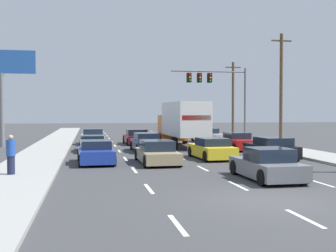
# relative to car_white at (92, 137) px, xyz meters

# --- Properties ---
(ground_plane) EXTENTS (140.00, 140.00, 0.00)m
(ground_plane) POSITION_rel_car_white_xyz_m (5.21, 0.43, -0.60)
(ground_plane) COLOR #3D3D3F
(sidewalk_right) EXTENTS (3.09, 80.00, 0.14)m
(sidewalk_right) POSITION_rel_car_white_xyz_m (13.71, -4.57, -0.53)
(sidewalk_right) COLOR #9E9E99
(sidewalk_right) RESTS_ON ground_plane
(sidewalk_left) EXTENTS (3.09, 80.00, 0.14)m
(sidewalk_left) POSITION_rel_car_white_xyz_m (-3.28, -4.57, -0.53)
(sidewalk_left) COLOR #9E9E99
(sidewalk_left) RESTS_ON ground_plane
(lane_markings) EXTENTS (6.94, 57.00, 0.01)m
(lane_markings) POSITION_rel_car_white_xyz_m (5.21, -4.37, -0.60)
(lane_markings) COLOR silver
(lane_markings) RESTS_ON ground_plane
(car_white) EXTENTS (2.04, 4.34, 1.35)m
(car_white) POSITION_rel_car_white_xyz_m (0.00, 0.00, 0.00)
(car_white) COLOR white
(car_white) RESTS_ON ground_plane
(car_green) EXTENTS (1.87, 4.43, 1.14)m
(car_green) POSITION_rel_car_white_xyz_m (-0.05, -6.46, -0.07)
(car_green) COLOR #196B38
(car_green) RESTS_ON ground_plane
(car_blue) EXTENTS (2.03, 4.08, 1.26)m
(car_blue) POSITION_rel_car_white_xyz_m (0.04, -13.82, -0.02)
(car_blue) COLOR #1E389E
(car_blue) RESTS_ON ground_plane
(car_maroon) EXTENTS (2.05, 4.38, 1.30)m
(car_maroon) POSITION_rel_car_white_xyz_m (3.74, -0.52, -0.02)
(car_maroon) COLOR maroon
(car_maroon) RESTS_ON ground_plane
(car_navy) EXTENTS (1.90, 4.40, 1.32)m
(car_navy) POSITION_rel_car_white_xyz_m (3.67, -7.33, 0.01)
(car_navy) COLOR #141E4C
(car_navy) RESTS_ON ground_plane
(car_tan) EXTENTS (2.01, 4.62, 1.25)m
(car_tan) POSITION_rel_car_white_xyz_m (3.32, -14.38, -0.03)
(car_tan) COLOR tan
(car_tan) RESTS_ON ground_plane
(box_truck) EXTENTS (2.75, 8.65, 3.56)m
(box_truck) POSITION_rel_car_white_xyz_m (7.04, -3.99, 1.45)
(box_truck) COLOR white
(box_truck) RESTS_ON ground_plane
(car_yellow) EXTENTS (2.07, 4.18, 1.25)m
(car_yellow) POSITION_rel_car_white_xyz_m (6.88, -12.82, -0.02)
(car_yellow) COLOR yellow
(car_yellow) RESTS_ON ground_plane
(car_gray) EXTENTS (1.96, 4.12, 1.32)m
(car_gray) POSITION_rel_car_white_xyz_m (6.92, -20.67, -0.01)
(car_gray) COLOR slate
(car_gray) RESTS_ON ground_plane
(car_silver) EXTENTS (2.10, 4.58, 1.29)m
(car_silver) POSITION_rel_car_white_xyz_m (10.47, 0.70, -0.00)
(car_silver) COLOR #B7BABF
(car_silver) RESTS_ON ground_plane
(car_red) EXTENTS (1.87, 4.66, 1.28)m
(car_red) POSITION_rel_car_white_xyz_m (10.45, -7.30, -0.02)
(car_red) COLOR red
(car_red) RESTS_ON ground_plane
(car_black) EXTENTS (2.06, 4.18, 1.29)m
(car_black) POSITION_rel_car_white_xyz_m (10.40, -13.39, 0.01)
(car_black) COLOR black
(car_black) RESTS_ON ground_plane
(traffic_signal_mast) EXTENTS (7.94, 0.69, 7.36)m
(traffic_signal_mast) POSITION_rel_car_white_xyz_m (12.15, 4.64, 5.10)
(traffic_signal_mast) COLOR #595B56
(traffic_signal_mast) RESTS_ON ground_plane
(utility_pole_mid) EXTENTS (1.80, 0.28, 9.45)m
(utility_pole_mid) POSITION_rel_car_white_xyz_m (15.84, -3.34, 4.26)
(utility_pole_mid) COLOR brown
(utility_pole_mid) RESTS_ON ground_plane
(utility_pole_far) EXTENTS (1.80, 0.28, 8.50)m
(utility_pole_far) POSITION_rel_car_white_xyz_m (15.99, 9.25, 3.79)
(utility_pole_far) COLOR brown
(utility_pole_far) RESTS_ON ground_plane
(roadside_billboard) EXTENTS (5.25, 0.36, 7.73)m
(roadside_billboard) POSITION_rel_car_white_xyz_m (-7.12, -1.42, 5.12)
(roadside_billboard) COLOR slate
(roadside_billboard) RESTS_ON ground_plane
(pedestrian_near_corner) EXTENTS (0.38, 0.38, 1.68)m
(pedestrian_near_corner) POSITION_rel_car_white_xyz_m (-3.58, -18.19, 0.38)
(pedestrian_near_corner) COLOR #1E233F
(pedestrian_near_corner) RESTS_ON sidewalk_left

